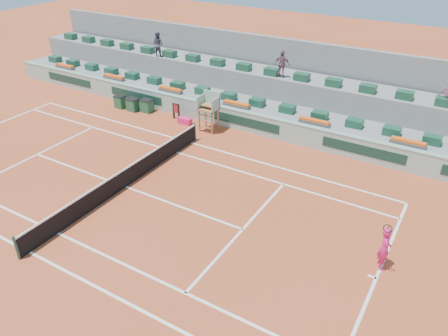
# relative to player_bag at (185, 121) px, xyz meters

# --- Properties ---
(ground) EXTENTS (90.00, 90.00, 0.00)m
(ground) POSITION_rel_player_bag_xyz_m (1.83, -7.47, -0.20)
(ground) COLOR #AB4221
(ground) RESTS_ON ground
(seating_tier_lower) EXTENTS (36.00, 4.00, 1.20)m
(seating_tier_lower) POSITION_rel_player_bag_xyz_m (1.83, 3.23, 0.40)
(seating_tier_lower) COLOR gray
(seating_tier_lower) RESTS_ON ground
(seating_tier_upper) EXTENTS (36.00, 2.40, 2.60)m
(seating_tier_upper) POSITION_rel_player_bag_xyz_m (1.83, 4.83, 1.10)
(seating_tier_upper) COLOR gray
(seating_tier_upper) RESTS_ON ground
(stadium_back_wall) EXTENTS (36.00, 0.40, 4.40)m
(stadium_back_wall) POSITION_rel_player_bag_xyz_m (1.83, 6.43, 2.00)
(stadium_back_wall) COLOR gray
(stadium_back_wall) RESTS_ON ground
(player_bag) EXTENTS (0.88, 0.39, 0.39)m
(player_bag) POSITION_rel_player_bag_xyz_m (0.00, 0.00, 0.00)
(player_bag) COLOR #EB1E6F
(player_bag) RESTS_ON ground
(spectator_left) EXTENTS (0.87, 0.70, 1.69)m
(spectator_left) POSITION_rel_player_bag_xyz_m (-4.94, 3.94, 3.25)
(spectator_left) COLOR #474752
(spectator_left) RESTS_ON seating_tier_upper
(spectator_mid) EXTENTS (0.99, 0.45, 1.66)m
(spectator_mid) POSITION_rel_player_bag_xyz_m (4.52, 4.15, 3.23)
(spectator_mid) COLOR #79515D
(spectator_mid) RESTS_ON seating_tier_upper
(court_lines) EXTENTS (23.89, 11.09, 0.01)m
(court_lines) POSITION_rel_player_bag_xyz_m (1.83, -7.47, -0.19)
(court_lines) COLOR white
(court_lines) RESTS_ON ground
(tennis_net) EXTENTS (0.10, 11.97, 1.10)m
(tennis_net) POSITION_rel_player_bag_xyz_m (1.83, -7.47, 0.33)
(tennis_net) COLOR black
(tennis_net) RESTS_ON ground
(advertising_hoarding) EXTENTS (36.00, 0.34, 1.26)m
(advertising_hoarding) POSITION_rel_player_bag_xyz_m (1.85, 1.03, 0.44)
(advertising_hoarding) COLOR #94BBAB
(advertising_hoarding) RESTS_ON ground
(umpire_chair) EXTENTS (1.10, 0.90, 2.40)m
(umpire_chair) POSITION_rel_player_bag_xyz_m (1.83, 0.03, 1.35)
(umpire_chair) COLOR #8F5F36
(umpire_chair) RESTS_ON ground
(seat_row_lower) EXTENTS (32.90, 0.60, 0.44)m
(seat_row_lower) POSITION_rel_player_bag_xyz_m (1.83, 2.33, 1.22)
(seat_row_lower) COLOR #18482F
(seat_row_lower) RESTS_ON seating_tier_lower
(seat_row_upper) EXTENTS (32.90, 0.60, 0.44)m
(seat_row_upper) POSITION_rel_player_bag_xyz_m (1.83, 4.23, 2.62)
(seat_row_upper) COLOR #18482F
(seat_row_upper) RESTS_ON seating_tier_upper
(flower_planters) EXTENTS (26.80, 0.36, 0.28)m
(flower_planters) POSITION_rel_player_bag_xyz_m (0.33, 1.53, 1.14)
(flower_planters) COLOR #515151
(flower_planters) RESTS_ON seating_tier_lower
(drink_cooler_a) EXTENTS (0.78, 0.67, 0.84)m
(drink_cooler_a) POSITION_rel_player_bag_xyz_m (-3.30, 0.32, 0.23)
(drink_cooler_a) COLOR #1B5132
(drink_cooler_a) RESTS_ON ground
(drink_cooler_b) EXTENTS (0.74, 0.64, 0.84)m
(drink_cooler_b) POSITION_rel_player_bag_xyz_m (-4.20, -0.02, 0.23)
(drink_cooler_b) COLOR #1B5132
(drink_cooler_b) RESTS_ON ground
(drink_cooler_c) EXTENTS (0.68, 0.59, 0.84)m
(drink_cooler_c) POSITION_rel_player_bag_xyz_m (-5.28, -0.07, 0.23)
(drink_cooler_c) COLOR #1B5132
(drink_cooler_c) RESTS_ON ground
(towel_rack) EXTENTS (0.52, 0.09, 1.03)m
(towel_rack) POSITION_rel_player_bag_xyz_m (-0.91, 0.35, 0.41)
(towel_rack) COLOR black
(towel_rack) RESTS_ON ground
(tennis_player) EXTENTS (0.63, 0.94, 2.28)m
(tennis_player) POSITION_rel_player_bag_xyz_m (13.68, -6.77, 0.70)
(tennis_player) COLOR #EB1E6F
(tennis_player) RESTS_ON ground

